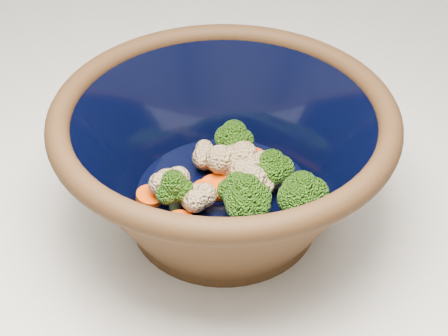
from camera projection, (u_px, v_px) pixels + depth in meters
mixing_bowl at (224, 157)px, 0.57m from camera, size 0.34×0.34×0.13m
vegetable_pile at (242, 179)px, 0.58m from camera, size 0.18×0.14×0.05m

